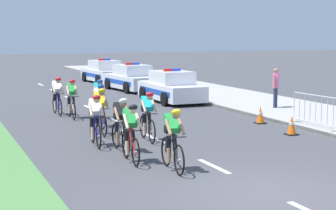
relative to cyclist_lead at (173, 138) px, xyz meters
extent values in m
plane|color=#424247|center=(1.12, -2.39, -0.79)|extent=(160.00, 160.00, 0.00)
cube|color=#A3A099|center=(8.64, 11.61, -0.73)|extent=(4.65, 60.00, 0.12)
cube|color=#9E9E99|center=(6.39, 11.61, -0.72)|extent=(0.16, 60.00, 0.13)
cube|color=white|center=(1.12, 0.02, -0.78)|extent=(0.14, 1.60, 0.01)
cube|color=white|center=(1.12, 4.02, -0.78)|extent=(0.14, 1.60, 0.01)
cube|color=white|center=(1.12, 8.02, -0.78)|extent=(0.14, 1.60, 0.01)
cube|color=white|center=(1.12, 12.02, -0.78)|extent=(0.14, 1.60, 0.01)
cube|color=white|center=(1.12, 16.02, -0.78)|extent=(0.14, 1.60, 0.01)
cube|color=white|center=(1.12, 20.02, -0.78)|extent=(0.14, 1.60, 0.01)
cube|color=white|center=(1.12, 24.02, -0.78)|extent=(0.14, 1.60, 0.01)
torus|color=black|center=(-0.04, -0.48, -0.42)|extent=(0.11, 0.73, 0.72)
cylinder|color=#99999E|center=(-0.04, -0.48, -0.42)|extent=(0.06, 0.06, 0.06)
torus|color=black|center=(0.05, 0.52, -0.42)|extent=(0.11, 0.73, 0.72)
cylinder|color=#99999E|center=(0.05, 0.52, -0.42)|extent=(0.06, 0.06, 0.06)
cylinder|color=black|center=(0.00, -0.03, 0.11)|extent=(0.08, 0.55, 0.04)
cylinder|color=black|center=(-0.02, -0.20, -0.21)|extent=(0.08, 0.48, 0.63)
cylinder|color=black|center=(0.02, 0.17, -0.19)|extent=(0.04, 0.04, 0.65)
cylinder|color=black|center=(-0.03, -0.38, 0.09)|extent=(0.42, 0.06, 0.03)
cube|color=black|center=(0.02, 0.17, 0.15)|extent=(0.12, 0.23, 0.05)
cube|color=green|center=(0.00, 0.05, 0.35)|extent=(0.33, 0.57, 0.45)
cube|color=black|center=(0.01, 0.16, 0.19)|extent=(0.30, 0.22, 0.18)
cylinder|color=black|center=(0.10, 0.10, -0.15)|extent=(0.13, 0.23, 0.40)
cylinder|color=#9E7051|center=(0.09, 0.02, -0.41)|extent=(0.10, 0.16, 0.36)
cylinder|color=black|center=(-0.08, 0.12, -0.15)|extent=(0.12, 0.18, 0.40)
cylinder|color=#9E7051|center=(-0.09, 0.04, -0.41)|extent=(0.10, 0.13, 0.36)
cylinder|color=#9E7051|center=(0.14, -0.18, 0.30)|extent=(0.11, 0.41, 0.35)
cylinder|color=#9E7051|center=(-0.17, -0.15, 0.30)|extent=(0.11, 0.41, 0.35)
sphere|color=#9E7051|center=(-0.02, -0.25, 0.59)|extent=(0.19, 0.19, 0.19)
ellipsoid|color=yellow|center=(-0.02, -0.26, 0.66)|extent=(0.26, 0.33, 0.24)
torus|color=black|center=(-0.68, 0.73, -0.42)|extent=(0.10, 0.73, 0.72)
cylinder|color=#99999E|center=(-0.68, 0.73, -0.42)|extent=(0.06, 0.06, 0.06)
torus|color=black|center=(-0.60, 1.72, -0.42)|extent=(0.10, 0.73, 0.72)
cylinder|color=#99999E|center=(-0.60, 1.72, -0.42)|extent=(0.06, 0.06, 0.06)
cylinder|color=#B21919|center=(-0.64, 1.18, 0.11)|extent=(0.08, 0.55, 0.04)
cylinder|color=#B21919|center=(-0.66, 1.00, -0.21)|extent=(0.08, 0.48, 0.63)
cylinder|color=#B21919|center=(-0.63, 1.37, -0.19)|extent=(0.04, 0.04, 0.65)
cylinder|color=black|center=(-0.67, 0.83, 0.09)|extent=(0.42, 0.06, 0.03)
cube|color=black|center=(-0.63, 1.37, 0.15)|extent=(0.12, 0.23, 0.05)
cube|color=green|center=(-0.64, 1.25, 0.35)|extent=(0.32, 0.56, 0.47)
cube|color=black|center=(-0.63, 1.36, 0.19)|extent=(0.29, 0.22, 0.18)
cylinder|color=black|center=(-0.54, 1.31, -0.15)|extent=(0.13, 0.23, 0.40)
cylinder|color=beige|center=(-0.55, 1.23, -0.41)|extent=(0.10, 0.16, 0.36)
cylinder|color=black|center=(-0.72, 1.32, -0.15)|extent=(0.12, 0.18, 0.40)
cylinder|color=beige|center=(-0.73, 1.24, -0.41)|extent=(0.10, 0.13, 0.36)
cylinder|color=beige|center=(-0.49, 1.02, 0.30)|extent=(0.11, 0.41, 0.35)
cylinder|color=beige|center=(-0.81, 1.05, 0.30)|extent=(0.11, 0.41, 0.35)
sphere|color=beige|center=(-0.66, 0.95, 0.59)|extent=(0.19, 0.19, 0.19)
ellipsoid|color=black|center=(-0.66, 0.94, 0.66)|extent=(0.25, 0.33, 0.24)
torus|color=black|center=(-0.48, 2.06, -0.42)|extent=(0.06, 0.72, 0.72)
cylinder|color=#99999E|center=(-0.48, 2.06, -0.42)|extent=(0.06, 0.06, 0.06)
torus|color=black|center=(-0.45, 3.06, -0.42)|extent=(0.06, 0.72, 0.72)
cylinder|color=#99999E|center=(-0.45, 3.06, -0.42)|extent=(0.06, 0.06, 0.06)
cylinder|color=white|center=(-0.47, 2.51, 0.11)|extent=(0.05, 0.55, 0.04)
cylinder|color=white|center=(-0.47, 2.34, -0.21)|extent=(0.05, 0.48, 0.63)
cylinder|color=white|center=(-0.46, 2.71, -0.19)|extent=(0.04, 0.04, 0.65)
cylinder|color=black|center=(-0.48, 2.16, 0.09)|extent=(0.42, 0.04, 0.03)
cube|color=black|center=(-0.46, 2.71, 0.15)|extent=(0.11, 0.22, 0.05)
cube|color=black|center=(-0.47, 2.59, 0.35)|extent=(0.29, 0.56, 0.45)
cube|color=black|center=(-0.46, 2.70, 0.19)|extent=(0.29, 0.21, 0.18)
cylinder|color=black|center=(-0.38, 2.65, -0.15)|extent=(0.12, 0.23, 0.40)
cylinder|color=#9E7051|center=(-0.38, 2.57, -0.41)|extent=(0.09, 0.16, 0.36)
cylinder|color=black|center=(-0.56, 2.65, -0.15)|extent=(0.11, 0.17, 0.40)
cylinder|color=#9E7051|center=(-0.56, 2.57, -0.41)|extent=(0.09, 0.12, 0.36)
cylinder|color=#9E7051|center=(-0.31, 2.37, 0.30)|extent=(0.09, 0.40, 0.35)
cylinder|color=#9E7051|center=(-0.63, 2.38, 0.30)|extent=(0.09, 0.40, 0.35)
sphere|color=#9E7051|center=(-0.47, 2.29, 0.59)|extent=(0.19, 0.19, 0.19)
ellipsoid|color=white|center=(-0.48, 2.28, 0.66)|extent=(0.24, 0.32, 0.24)
torus|color=black|center=(-0.94, 3.14, -0.42)|extent=(0.11, 0.72, 0.72)
cylinder|color=#99999E|center=(-0.94, 3.14, -0.42)|extent=(0.07, 0.07, 0.06)
torus|color=black|center=(-0.85, 4.13, -0.42)|extent=(0.11, 0.72, 0.72)
cylinder|color=#99999E|center=(-0.85, 4.13, -0.42)|extent=(0.07, 0.07, 0.06)
cylinder|color=#1E1E99|center=(-0.90, 3.58, 0.11)|extent=(0.09, 0.55, 0.04)
cylinder|color=#1E1E99|center=(-0.91, 3.41, -0.21)|extent=(0.08, 0.48, 0.63)
cylinder|color=#1E1E99|center=(-0.88, 3.78, -0.19)|extent=(0.04, 0.04, 0.65)
cylinder|color=black|center=(-0.93, 3.24, 0.09)|extent=(0.42, 0.07, 0.03)
cube|color=black|center=(-0.88, 3.78, 0.15)|extent=(0.12, 0.23, 0.05)
cube|color=white|center=(-0.89, 3.66, 0.35)|extent=(0.33, 0.56, 0.47)
cube|color=black|center=(-0.88, 3.77, 0.19)|extent=(0.30, 0.22, 0.18)
cylinder|color=black|center=(-0.79, 3.72, -0.15)|extent=(0.13, 0.23, 0.40)
cylinder|color=beige|center=(-0.80, 3.64, -0.41)|extent=(0.10, 0.16, 0.36)
cylinder|color=black|center=(-0.97, 3.73, -0.15)|extent=(0.13, 0.18, 0.40)
cylinder|color=beige|center=(-0.98, 3.65, -0.41)|extent=(0.10, 0.13, 0.36)
cylinder|color=beige|center=(-0.75, 3.43, 0.30)|extent=(0.11, 0.41, 0.35)
cylinder|color=beige|center=(-1.07, 3.46, 0.30)|extent=(0.11, 0.41, 0.35)
sphere|color=beige|center=(-0.92, 3.36, 0.59)|extent=(0.19, 0.19, 0.19)
ellipsoid|color=red|center=(-0.92, 3.35, 0.66)|extent=(0.26, 0.33, 0.24)
torus|color=black|center=(0.73, 3.27, -0.42)|extent=(0.11, 0.73, 0.72)
cylinder|color=#99999E|center=(0.73, 3.27, -0.42)|extent=(0.07, 0.07, 0.06)
torus|color=black|center=(0.82, 4.27, -0.42)|extent=(0.11, 0.73, 0.72)
cylinder|color=#99999E|center=(0.82, 4.27, -0.42)|extent=(0.07, 0.07, 0.06)
cylinder|color=black|center=(0.77, 3.72, 0.11)|extent=(0.09, 0.55, 0.04)
cylinder|color=black|center=(0.76, 3.54, -0.21)|extent=(0.08, 0.48, 0.63)
cylinder|color=black|center=(0.79, 3.92, -0.19)|extent=(0.04, 0.04, 0.65)
cylinder|color=black|center=(0.74, 3.37, 0.09)|extent=(0.42, 0.07, 0.03)
cube|color=black|center=(0.79, 3.92, 0.15)|extent=(0.12, 0.23, 0.05)
cube|color=#19B2B7|center=(0.78, 3.79, 0.35)|extent=(0.33, 0.57, 0.44)
cube|color=black|center=(0.79, 3.91, 0.19)|extent=(0.30, 0.22, 0.18)
cylinder|color=black|center=(0.87, 3.85, -0.15)|extent=(0.13, 0.23, 0.40)
cylinder|color=tan|center=(0.87, 3.77, -0.41)|extent=(0.10, 0.16, 0.36)
cylinder|color=black|center=(0.70, 3.86, -0.15)|extent=(0.12, 0.18, 0.40)
cylinder|color=tan|center=(0.69, 3.79, -0.41)|extent=(0.10, 0.13, 0.36)
cylinder|color=tan|center=(0.92, 3.56, 0.30)|extent=(0.11, 0.41, 0.35)
cylinder|color=tan|center=(0.60, 3.59, 0.30)|extent=(0.11, 0.41, 0.35)
sphere|color=tan|center=(0.75, 3.49, 0.59)|extent=(0.19, 0.19, 0.19)
ellipsoid|color=red|center=(0.75, 3.48, 0.66)|extent=(0.26, 0.33, 0.24)
torus|color=black|center=(-0.27, 4.88, -0.42)|extent=(0.07, 0.73, 0.72)
cylinder|color=#99999E|center=(-0.27, 4.88, -0.42)|extent=(0.06, 0.06, 0.06)
torus|color=black|center=(-0.24, 5.88, -0.42)|extent=(0.07, 0.73, 0.72)
cylinder|color=#99999E|center=(-0.24, 5.88, -0.42)|extent=(0.06, 0.06, 0.06)
cylinder|color=#1E1E99|center=(-0.26, 5.33, 0.11)|extent=(0.05, 0.55, 0.04)
cylinder|color=#1E1E99|center=(-0.27, 5.15, -0.21)|extent=(0.06, 0.48, 0.63)
cylinder|color=#1E1E99|center=(-0.25, 5.53, -0.19)|extent=(0.04, 0.04, 0.65)
cylinder|color=black|center=(-0.27, 4.98, 0.09)|extent=(0.42, 0.04, 0.03)
cube|color=black|center=(-0.25, 5.53, 0.15)|extent=(0.11, 0.22, 0.05)
cube|color=yellow|center=(-0.26, 5.40, 0.35)|extent=(0.30, 0.55, 0.47)
cube|color=black|center=(-0.25, 5.52, 0.19)|extent=(0.29, 0.21, 0.18)
cylinder|color=black|center=(-0.17, 5.47, -0.15)|extent=(0.12, 0.23, 0.40)
cylinder|color=#9E7051|center=(-0.17, 5.39, -0.41)|extent=(0.09, 0.16, 0.36)
cylinder|color=black|center=(-0.34, 5.47, -0.15)|extent=(0.12, 0.17, 0.40)
cylinder|color=#9E7051|center=(-0.35, 5.39, -0.41)|extent=(0.09, 0.13, 0.36)
cylinder|color=#9E7051|center=(-0.10, 5.18, 0.30)|extent=(0.09, 0.40, 0.35)
cylinder|color=#9E7051|center=(-0.42, 5.19, 0.30)|extent=(0.09, 0.40, 0.35)
sphere|color=#9E7051|center=(-0.27, 5.10, 0.59)|extent=(0.19, 0.19, 0.19)
ellipsoid|color=yellow|center=(-0.27, 5.09, 0.66)|extent=(0.24, 0.32, 0.24)
torus|color=black|center=(0.11, 6.33, -0.42)|extent=(0.08, 0.73, 0.72)
cylinder|color=#99999E|center=(0.11, 6.33, -0.42)|extent=(0.06, 0.06, 0.06)
torus|color=black|center=(0.16, 7.33, -0.42)|extent=(0.08, 0.73, 0.72)
cylinder|color=#99999E|center=(0.16, 7.33, -0.42)|extent=(0.06, 0.06, 0.06)
cylinder|color=black|center=(0.13, 6.78, 0.11)|extent=(0.06, 0.55, 0.04)
cylinder|color=black|center=(0.12, 6.61, -0.21)|extent=(0.06, 0.48, 0.63)
cylinder|color=black|center=(0.14, 6.98, -0.19)|extent=(0.04, 0.04, 0.65)
cylinder|color=black|center=(0.11, 6.43, 0.09)|extent=(0.42, 0.05, 0.03)
cube|color=black|center=(0.14, 6.98, 0.15)|extent=(0.11, 0.22, 0.05)
cube|color=white|center=(0.14, 6.86, 0.35)|extent=(0.31, 0.57, 0.44)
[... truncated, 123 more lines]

